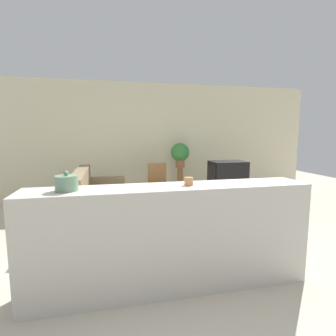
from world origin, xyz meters
The scene contains 11 objects.
ground_plane centered at (0.00, 0.00, 0.00)m, with size 14.00×14.00×0.00m, color beige.
wall_back centered at (0.00, 3.43, 1.35)m, with size 9.00×0.06×2.70m.
couch centered at (-0.75, 1.69, 0.31)m, with size 0.88×1.87×0.90m.
tv_stand centered at (1.79, 2.06, 0.22)m, with size 0.71×0.60×0.44m.
television centered at (1.78, 2.06, 0.70)m, with size 0.71×0.50×0.52m.
wooden_chair centered at (0.42, 2.48, 0.50)m, with size 0.44×0.44×0.89m.
plant_stand centered at (1.04, 2.98, 0.37)m, with size 0.13×0.13×0.74m.
potted_plant centered at (1.04, 2.98, 1.06)m, with size 0.42×0.42×0.56m.
foreground_counter centered at (0.00, -0.47, 0.51)m, with size 2.72×0.44×1.02m.
decorative_bowl centered at (-0.94, -0.47, 1.09)m, with size 0.19×0.19×0.18m.
candle_jar centered at (0.17, -0.47, 1.06)m, with size 0.09×0.09×0.08m.
Camera 1 is at (-0.57, -2.84, 1.51)m, focal length 28.00 mm.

